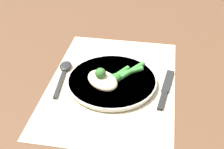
% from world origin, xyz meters
% --- Properties ---
extents(ground_plane, '(3.00, 3.00, 0.00)m').
position_xyz_m(ground_plane, '(0.00, 0.00, 0.00)').
color(ground_plane, brown).
extents(placemat, '(0.48, 0.34, 0.00)m').
position_xyz_m(placemat, '(0.00, 0.00, 0.00)').
color(placemat, '#C6B289').
rests_on(placemat, ground_plane).
extents(plate, '(0.24, 0.24, 0.01)m').
position_xyz_m(plate, '(0.00, 0.00, 0.01)').
color(plate, silver).
rests_on(plate, placemat).
extents(chicken_fillet, '(0.11, 0.11, 0.03)m').
position_xyz_m(chicken_fillet, '(0.03, -0.02, 0.03)').
color(chicken_fillet, beige).
rests_on(chicken_fillet, plate).
extents(pesto_dollop_primary, '(0.03, 0.03, 0.03)m').
position_xyz_m(pesto_dollop_primary, '(0.03, -0.02, 0.06)').
color(pesto_dollop_primary, '#336628').
rests_on(pesto_dollop_primary, chicken_fillet).
extents(broccoli_stalk_right, '(0.12, 0.08, 0.02)m').
position_xyz_m(broccoli_stalk_right, '(0.02, -0.01, 0.03)').
color(broccoli_stalk_right, '#3D8E38').
rests_on(broccoli_stalk_right, plate).
extents(broccoli_stalk_left, '(0.10, 0.13, 0.03)m').
position_xyz_m(broccoli_stalk_left, '(0.00, -0.01, 0.03)').
color(broccoli_stalk_left, '#3D8E38').
rests_on(broccoli_stalk_left, plate).
extents(broccoli_stalk_front, '(0.10, 0.09, 0.02)m').
position_xyz_m(broccoli_stalk_front, '(-0.01, 0.03, 0.03)').
color(broccoli_stalk_front, '#3D8E38').
rests_on(broccoli_stalk_front, plate).
extents(knife, '(0.17, 0.04, 0.01)m').
position_xyz_m(knife, '(0.01, 0.14, 0.01)').
color(knife, black).
rests_on(knife, placemat).
extents(spoon, '(0.17, 0.04, 0.01)m').
position_xyz_m(spoon, '(-0.03, -0.14, 0.01)').
color(spoon, black).
rests_on(spoon, placemat).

